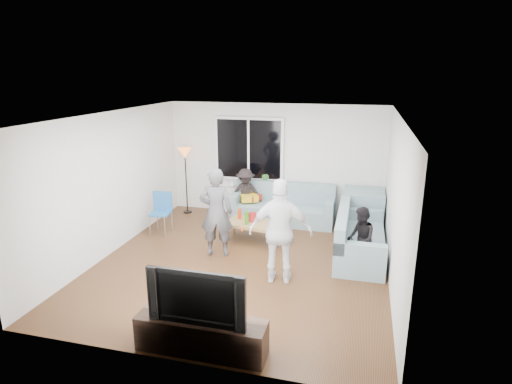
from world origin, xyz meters
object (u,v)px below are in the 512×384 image
(spectator_right, at_px, (361,239))
(television, at_px, (200,294))
(sofa_right_section, at_px, (361,234))
(side_chair, at_px, (160,214))
(floor_lamp, at_px, (186,181))
(player_right, at_px, (281,232))
(spectator_back, at_px, (245,194))
(tv_console, at_px, (201,335))
(sofa_back_section, at_px, (282,204))
(player_left, at_px, (216,212))
(coffee_table, at_px, (254,232))

(spectator_right, relative_size, television, 0.92)
(sofa_right_section, height_order, side_chair, side_chair)
(floor_lamp, relative_size, player_right, 0.91)
(spectator_back, distance_m, tv_console, 4.88)
(sofa_back_section, xyz_separation_m, spectator_right, (1.73, -1.99, 0.12))
(sofa_back_section, relative_size, tv_console, 1.44)
(spectator_right, height_order, tv_console, spectator_right)
(player_left, bearing_deg, sofa_back_section, -124.01)
(side_chair, height_order, spectator_back, spectator_back)
(side_chair, bearing_deg, sofa_back_section, 22.09)
(floor_lamp, xyz_separation_m, player_left, (1.50, -2.11, 0.05))
(coffee_table, distance_m, floor_lamp, 2.48)
(coffee_table, relative_size, floor_lamp, 0.71)
(floor_lamp, relative_size, tv_console, 0.97)
(side_chair, distance_m, spectator_back, 2.00)
(sofa_back_section, relative_size, side_chair, 2.67)
(player_left, relative_size, spectator_right, 1.51)
(player_right, bearing_deg, spectator_back, -71.67)
(tv_console, xyz_separation_m, television, (-0.00, 0.00, 0.56))
(coffee_table, bearing_deg, spectator_back, 112.51)
(tv_console, bearing_deg, side_chair, 123.22)
(player_left, height_order, spectator_right, player_left)
(side_chair, distance_m, spectator_right, 4.13)
(side_chair, xyz_separation_m, player_left, (1.50, -0.73, 0.40))
(side_chair, bearing_deg, sofa_right_section, -9.44)
(floor_lamp, bearing_deg, spectator_right, -26.74)
(coffee_table, relative_size, television, 0.92)
(player_left, distance_m, tv_console, 2.89)
(spectator_right, distance_m, tv_console, 3.33)
(coffee_table, xyz_separation_m, floor_lamp, (-2.01, 1.34, 0.58))
(player_left, bearing_deg, coffee_table, -135.01)
(tv_console, distance_m, television, 0.56)
(floor_lamp, relative_size, television, 1.31)
(coffee_table, distance_m, side_chair, 2.02)
(sofa_back_section, height_order, coffee_table, sofa_back_section)
(sofa_right_section, bearing_deg, floor_lamp, 69.40)
(sofa_back_section, bearing_deg, spectator_right, -48.96)
(sofa_back_section, distance_m, floor_lamp, 2.37)
(spectator_back, height_order, television, spectator_back)
(floor_lamp, bearing_deg, spectator_back, -1.23)
(sofa_back_section, bearing_deg, coffee_table, -104.47)
(floor_lamp, xyz_separation_m, spectator_right, (4.07, -2.05, -0.23))
(player_left, height_order, tv_console, player_left)
(floor_lamp, xyz_separation_m, spectator_back, (1.47, -0.03, -0.20))
(tv_console, bearing_deg, floor_lamp, 115.06)
(sofa_right_section, height_order, tv_console, sofa_right_section)
(sofa_right_section, distance_m, side_chair, 4.07)
(player_right, bearing_deg, coffee_table, -68.82)
(side_chair, bearing_deg, spectator_back, 35.26)
(sofa_back_section, bearing_deg, sofa_right_section, -40.29)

